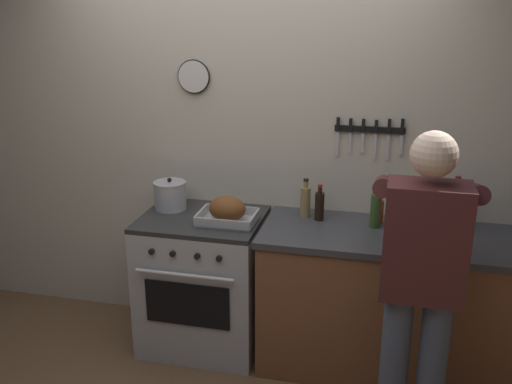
# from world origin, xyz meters

# --- Properties ---
(wall_back) EXTENTS (6.00, 0.13, 2.60)m
(wall_back) POSITION_xyz_m (-0.00, 1.35, 1.30)
(wall_back) COLOR beige
(wall_back) RESTS_ON ground
(counter_block) EXTENTS (2.03, 0.65, 0.90)m
(counter_block) POSITION_xyz_m (1.20, 0.99, 0.45)
(counter_block) COLOR brown
(counter_block) RESTS_ON ground
(stove) EXTENTS (0.76, 0.67, 0.90)m
(stove) POSITION_xyz_m (-0.22, 0.99, 0.45)
(stove) COLOR #BCBCC1
(stove) RESTS_ON ground
(person_cook) EXTENTS (0.51, 0.63, 1.66)m
(person_cook) POSITION_xyz_m (1.09, 0.35, 0.95)
(person_cook) COLOR #4C566B
(person_cook) RESTS_ON ground
(roasting_pan) EXTENTS (0.35, 0.26, 0.17)m
(roasting_pan) POSITION_xyz_m (-0.03, 0.93, 0.97)
(roasting_pan) COLOR #B7B7BC
(roasting_pan) RESTS_ON stove
(stock_pot) EXTENTS (0.21, 0.21, 0.21)m
(stock_pot) POSITION_xyz_m (-0.47, 1.09, 0.99)
(stock_pot) COLOR #B7B7BC
(stock_pot) RESTS_ON stove
(cutting_board) EXTENTS (0.36, 0.24, 0.02)m
(cutting_board) POSITION_xyz_m (1.13, 0.97, 0.91)
(cutting_board) COLOR tan
(cutting_board) RESTS_ON counter_block
(bottle_wine_red) EXTENTS (0.07, 0.07, 0.32)m
(bottle_wine_red) POSITION_xyz_m (1.30, 1.16, 1.04)
(bottle_wine_red) COLOR #47141E
(bottle_wine_red) RESTS_ON counter_block
(bottle_vinegar) EXTENTS (0.06, 0.06, 0.25)m
(bottle_vinegar) POSITION_xyz_m (0.41, 1.14, 1.00)
(bottle_vinegar) COLOR #997F4C
(bottle_vinegar) RESTS_ON counter_block
(bottle_olive_oil) EXTENTS (0.06, 0.06, 0.26)m
(bottle_olive_oil) POSITION_xyz_m (0.85, 1.07, 1.01)
(bottle_olive_oil) COLOR #385623
(bottle_olive_oil) RESTS_ON counter_block
(bottle_soy_sauce) EXTENTS (0.06, 0.06, 0.23)m
(bottle_soy_sauce) POSITION_xyz_m (0.51, 1.11, 1.00)
(bottle_soy_sauce) COLOR black
(bottle_soy_sauce) RESTS_ON counter_block
(bottle_hot_sauce) EXTENTS (0.05, 0.05, 0.19)m
(bottle_hot_sauce) POSITION_xyz_m (0.87, 1.15, 0.98)
(bottle_hot_sauce) COLOR red
(bottle_hot_sauce) RESTS_ON counter_block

